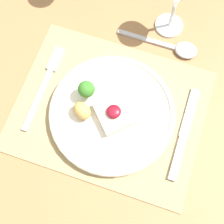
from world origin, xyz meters
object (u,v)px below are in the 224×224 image
at_px(dinner_plate, 111,113).
at_px(fork, 46,81).
at_px(knife, 182,139).
at_px(spoon, 177,48).

distance_m(dinner_plate, fork, 0.17).
bearing_deg(dinner_plate, fork, 170.81).
bearing_deg(fork, knife, -6.16).
bearing_deg(dinner_plate, knife, -1.50).
relative_size(fork, spoon, 1.09).
bearing_deg(knife, spoon, 109.63).
bearing_deg(knife, fork, 176.59).
xyz_separation_m(dinner_plate, spoon, (0.10, 0.21, -0.01)).
bearing_deg(fork, spoon, 33.64).
relative_size(fork, knife, 1.00).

